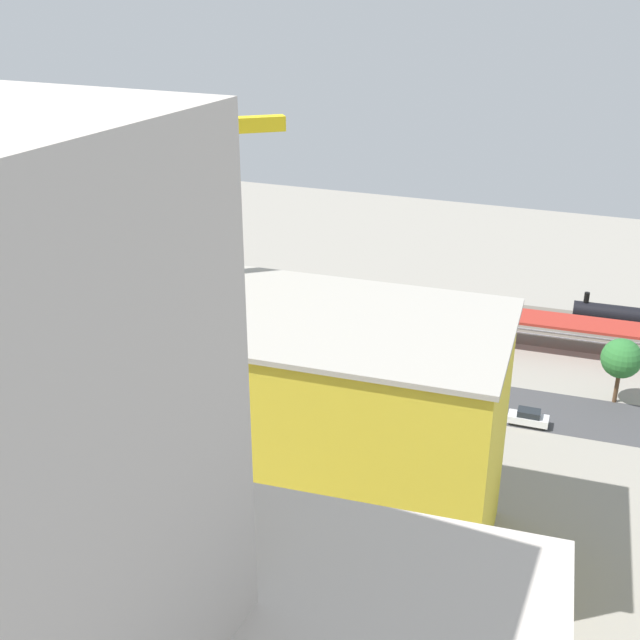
# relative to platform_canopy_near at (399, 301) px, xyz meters

# --- Properties ---
(ground_plane) EXTENTS (160.71, 160.71, 0.00)m
(ground_plane) POSITION_rel_platform_canopy_near_xyz_m (-5.86, 13.52, -4.13)
(ground_plane) COLOR gray
(ground_plane) RESTS_ON ground
(rail_bed) EXTENTS (100.93, 17.84, 0.01)m
(rail_bed) POSITION_rel_platform_canopy_near_xyz_m (-5.86, -7.76, -4.13)
(rail_bed) COLOR #665E54
(rail_bed) RESTS_ON ground
(street_asphalt) EXTENTS (100.74, 13.26, 0.01)m
(street_asphalt) POSITION_rel_platform_canopy_near_xyz_m (-5.86, 15.58, -4.13)
(street_asphalt) COLOR #424244
(street_asphalt) RESTS_ON ground
(track_rails) EXTENTS (100.36, 11.41, 0.12)m
(track_rails) POSITION_rel_platform_canopy_near_xyz_m (-5.86, -7.76, -3.95)
(track_rails) COLOR #9E9EA8
(track_rails) RESTS_ON ground
(platform_canopy_near) EXTENTS (67.89, 7.64, 4.34)m
(platform_canopy_near) POSITION_rel_platform_canopy_near_xyz_m (0.00, 0.00, 0.00)
(platform_canopy_near) COLOR #A82D23
(platform_canopy_near) RESTS_ON ground
(locomotive) EXTENTS (16.05, 3.18, 4.86)m
(locomotive) POSITION_rel_platform_canopy_near_xyz_m (-29.73, -10.56, -2.41)
(locomotive) COLOR black
(locomotive) RESTS_ON ground
(parked_car_0) EXTENTS (4.21, 1.81, 1.76)m
(parked_car_0) POSITION_rel_platform_canopy_near_xyz_m (-19.53, 18.51, -3.36)
(parked_car_0) COLOR black
(parked_car_0) RESTS_ON ground
(parked_car_1) EXTENTS (4.23, 1.85, 1.79)m
(parked_car_1) POSITION_rel_platform_canopy_near_xyz_m (-11.96, 19.28, -3.34)
(parked_car_1) COLOR black
(parked_car_1) RESTS_ON ground
(parked_car_2) EXTENTS (4.42, 2.03, 1.61)m
(parked_car_2) POSITION_rel_platform_canopy_near_xyz_m (-5.66, 19.18, -3.41)
(parked_car_2) COLOR black
(parked_car_2) RESTS_ON ground
(parked_car_3) EXTENTS (4.47, 2.13, 1.72)m
(parked_car_3) POSITION_rel_platform_canopy_near_xyz_m (1.15, 18.98, -3.36)
(parked_car_3) COLOR black
(parked_car_3) RESTS_ON ground
(construction_building) EXTENTS (31.27, 17.35, 19.99)m
(construction_building) POSITION_rel_platform_canopy_near_xyz_m (-3.99, 43.17, 5.86)
(construction_building) COLOR yellow
(construction_building) RESTS_ON ground
(construction_roof_slab) EXTENTS (31.90, 17.98, 0.40)m
(construction_roof_slab) POSITION_rel_platform_canopy_near_xyz_m (-3.99, 43.17, 16.05)
(construction_roof_slab) COLOR #ADA89E
(construction_roof_slab) RESTS_ON construction_building
(tower_crane) EXTENTS (18.97, 14.76, 33.78)m
(tower_crane) POSITION_rel_platform_canopy_near_xyz_m (13.62, 43.33, 15.34)
(tower_crane) COLOR gray
(tower_crane) RESTS_ON ground
(box_truck_0) EXTENTS (10.21, 2.87, 3.52)m
(box_truck_0) POSITION_rel_platform_canopy_near_xyz_m (7.79, 31.08, -2.40)
(box_truck_0) COLOR black
(box_truck_0) RESTS_ON ground
(street_tree_0) EXTENTS (4.55, 4.55, 7.61)m
(street_tree_0) POSITION_rel_platform_canopy_near_xyz_m (8.36, 10.83, 1.16)
(street_tree_0) COLOR brown
(street_tree_0) RESTS_ON ground
(street_tree_1) EXTENTS (4.39, 4.39, 7.59)m
(street_tree_1) POSITION_rel_platform_canopy_near_xyz_m (-27.93, 10.04, 1.23)
(street_tree_1) COLOR brown
(street_tree_1) RESTS_ON ground
(street_tree_2) EXTENTS (5.35, 5.35, 7.57)m
(street_tree_2) POSITION_rel_platform_canopy_near_xyz_m (1.25, 10.85, 0.75)
(street_tree_2) COLOR brown
(street_tree_2) RESTS_ON ground
(street_tree_3) EXTENTS (4.51, 4.51, 7.63)m
(street_tree_3) POSITION_rel_platform_canopy_near_xyz_m (-3.29, 9.71, 1.22)
(street_tree_3) COLOR brown
(street_tree_3) RESTS_ON ground
(traffic_light) EXTENTS (0.50, 0.36, 7.09)m
(traffic_light) POSITION_rel_platform_canopy_near_xyz_m (-11.32, 11.05, 0.52)
(traffic_light) COLOR #333333
(traffic_light) RESTS_ON ground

